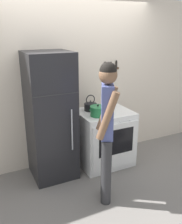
{
  "coord_description": "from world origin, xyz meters",
  "views": [
    {
      "loc": [
        -1.48,
        -3.54,
        2.11
      ],
      "look_at": [
        -0.0,
        -0.49,
        0.96
      ],
      "focal_mm": 40.0,
      "sensor_mm": 36.0,
      "label": 1
    }
  ],
  "objects_px": {
    "stove_range": "(105,137)",
    "utensil_jar": "(111,103)",
    "dutch_oven_pot": "(98,111)",
    "refrigerator": "(51,117)",
    "tea_kettle": "(91,106)",
    "person": "(107,127)"
  },
  "relations": [
    {
      "from": "dutch_oven_pot",
      "to": "person",
      "type": "bearing_deg",
      "value": -109.1
    },
    {
      "from": "refrigerator",
      "to": "person",
      "type": "bearing_deg",
      "value": -63.54
    },
    {
      "from": "stove_range",
      "to": "tea_kettle",
      "type": "height_order",
      "value": "tea_kettle"
    },
    {
      "from": "dutch_oven_pot",
      "to": "person",
      "type": "relative_size",
      "value": 0.16
    },
    {
      "from": "stove_range",
      "to": "dutch_oven_pot",
      "type": "relative_size",
      "value": 3.19
    },
    {
      "from": "tea_kettle",
      "to": "refrigerator",
      "type": "bearing_deg",
      "value": -171.26
    },
    {
      "from": "refrigerator",
      "to": "person",
      "type": "relative_size",
      "value": 1.03
    },
    {
      "from": "stove_range",
      "to": "utensil_jar",
      "type": "distance_m",
      "value": 0.57
    },
    {
      "from": "stove_range",
      "to": "person",
      "type": "distance_m",
      "value": 1.06
    },
    {
      "from": "stove_range",
      "to": "dutch_oven_pot",
      "type": "xyz_separation_m",
      "value": [
        -0.18,
        -0.11,
        0.51
      ]
    },
    {
      "from": "utensil_jar",
      "to": "refrigerator",
      "type": "bearing_deg",
      "value": -173.95
    },
    {
      "from": "refrigerator",
      "to": "person",
      "type": "distance_m",
      "value": 0.96
    },
    {
      "from": "stove_range",
      "to": "tea_kettle",
      "type": "bearing_deg",
      "value": 135.91
    },
    {
      "from": "tea_kettle",
      "to": "dutch_oven_pot",
      "type": "bearing_deg",
      "value": -92.92
    },
    {
      "from": "dutch_oven_pot",
      "to": "tea_kettle",
      "type": "xyz_separation_m",
      "value": [
        0.01,
        0.28,
        0.0
      ]
    },
    {
      "from": "stove_range",
      "to": "utensil_jar",
      "type": "bearing_deg",
      "value": 40.15
    },
    {
      "from": "dutch_oven_pot",
      "to": "utensil_jar",
      "type": "bearing_deg",
      "value": 36.1
    },
    {
      "from": "stove_range",
      "to": "tea_kettle",
      "type": "relative_size",
      "value": 3.5
    },
    {
      "from": "tea_kettle",
      "to": "utensil_jar",
      "type": "xyz_separation_m",
      "value": [
        0.37,
        0.01,
        -0.0
      ]
    },
    {
      "from": "tea_kettle",
      "to": "person",
      "type": "distance_m",
      "value": 0.99
    },
    {
      "from": "stove_range",
      "to": "refrigerator",
      "type": "bearing_deg",
      "value": 175.94
    },
    {
      "from": "dutch_oven_pot",
      "to": "refrigerator",
      "type": "bearing_deg",
      "value": 165.58
    }
  ]
}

